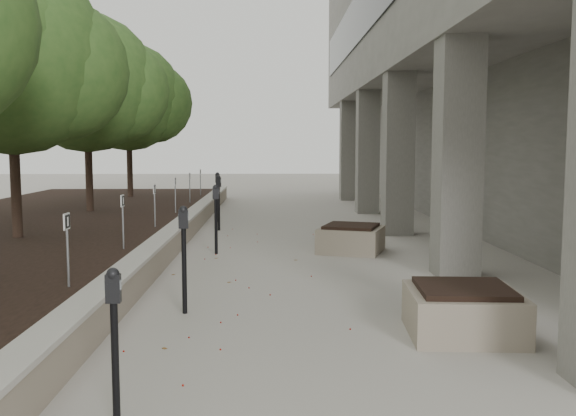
{
  "coord_description": "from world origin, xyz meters",
  "views": [
    {
      "loc": [
        0.28,
        -4.51,
        2.21
      ],
      "look_at": [
        0.58,
        7.52,
        1.01
      ],
      "focal_mm": 39.13,
      "sensor_mm": 36.0,
      "label": 1
    }
  ],
  "objects": [
    {
      "name": "parking_sign_6",
      "position": [
        -2.35,
        12.5,
        0.88
      ],
      "size": [
        0.04,
        0.22,
        0.96
      ],
      "primitive_type": null,
      "color": "black",
      "rests_on": "planting_bed"
    },
    {
      "name": "planter_back",
      "position": [
        1.92,
        8.41,
        0.29
      ],
      "size": [
        1.57,
        1.57,
        0.58
      ],
      "primitive_type": null,
      "rotation": [
        0.0,
        0.0,
        -0.34
      ],
      "color": "#A19380",
      "rests_on": "ground"
    },
    {
      "name": "parking_sign_5",
      "position": [
        -2.35,
        9.5,
        0.88
      ],
      "size": [
        0.04,
        0.22,
        0.96
      ],
      "primitive_type": null,
      "color": "black",
      "rests_on": "planting_bed"
    },
    {
      "name": "parking_sign_4",
      "position": [
        -2.35,
        6.5,
        0.88
      ],
      "size": [
        0.04,
        0.22,
        0.96
      ],
      "primitive_type": null,
      "color": "black",
      "rests_on": "planting_bed"
    },
    {
      "name": "parking_meter_2",
      "position": [
        -0.88,
        3.65,
        0.72
      ],
      "size": [
        0.15,
        0.11,
        1.43
      ],
      "primitive_type": null,
      "rotation": [
        0.0,
        0.0,
        0.04
      ],
      "color": "black",
      "rests_on": "ground"
    },
    {
      "name": "planter_front",
      "position": [
        2.51,
        2.61,
        0.29
      ],
      "size": [
        1.34,
        1.34,
        0.59
      ],
      "primitive_type": null,
      "rotation": [
        0.0,
        0.0,
        -0.07
      ],
      "color": "#A19380",
      "rests_on": "ground"
    },
    {
      "name": "parking_sign_7",
      "position": [
        -2.35,
        15.5,
        0.88
      ],
      "size": [
        0.04,
        0.22,
        0.96
      ],
      "primitive_type": null,
      "color": "black",
      "rests_on": "planting_bed"
    },
    {
      "name": "retaining_wall",
      "position": [
        -1.82,
        9.0,
        0.25
      ],
      "size": [
        0.39,
        26.0,
        0.5
      ],
      "primitive_type": null,
      "color": "#A19380",
      "rests_on": "ground"
    },
    {
      "name": "berry_scatter",
      "position": [
        -0.1,
        5.0,
        0.01
      ],
      "size": [
        3.3,
        14.1,
        0.02
      ],
      "primitive_type": null,
      "color": "#99150B",
      "rests_on": "ground"
    },
    {
      "name": "parking_sign_3",
      "position": [
        -2.35,
        3.5,
        0.88
      ],
      "size": [
        0.04,
        0.22,
        0.96
      ],
      "primitive_type": null,
      "color": "black",
      "rests_on": "planting_bed"
    },
    {
      "name": "parking_meter_3",
      "position": [
        -0.87,
        8.22,
        0.71
      ],
      "size": [
        0.16,
        0.13,
        1.42
      ],
      "primitive_type": null,
      "rotation": [
        0.0,
        0.0,
        0.2
      ],
      "color": "black",
      "rests_on": "ground"
    },
    {
      "name": "planting_bed",
      "position": [
        -5.5,
        9.0,
        0.2
      ],
      "size": [
        7.0,
        26.0,
        0.4
      ],
      "primitive_type": "cube",
      "color": "black",
      "rests_on": "ground"
    },
    {
      "name": "parking_sign_8",
      "position": [
        -2.35,
        18.5,
        0.88
      ],
      "size": [
        0.04,
        0.22,
        0.96
      ],
      "primitive_type": null,
      "color": "black",
      "rests_on": "planting_bed"
    },
    {
      "name": "crabapple_tree_3",
      "position": [
        -4.8,
        8.0,
        3.12
      ],
      "size": [
        4.6,
        4.0,
        5.44
      ],
      "primitive_type": null,
      "color": "#315721",
      "rests_on": "planting_bed"
    },
    {
      "name": "parking_meter_1",
      "position": [
        -0.93,
        0.19,
        0.65
      ],
      "size": [
        0.13,
        0.1,
        1.3
      ],
      "primitive_type": null,
      "rotation": [
        0.0,
        0.0,
        0.05
      ],
      "color": "black",
      "rests_on": "ground"
    },
    {
      "name": "crabapple_tree_4",
      "position": [
        -4.8,
        13.0,
        3.12
      ],
      "size": [
        4.6,
        4.0,
        5.44
      ],
      "primitive_type": null,
      "color": "#315721",
      "rests_on": "planting_bed"
    },
    {
      "name": "parking_meter_4",
      "position": [
        -1.12,
        11.82,
        0.72
      ],
      "size": [
        0.16,
        0.13,
        1.45
      ],
      "primitive_type": null,
      "rotation": [
        0.0,
        0.0,
        -0.21
      ],
      "color": "black",
      "rests_on": "ground"
    },
    {
      "name": "parking_meter_5",
      "position": [
        -1.31,
        13.73,
        0.72
      ],
      "size": [
        0.16,
        0.13,
        1.45
      ],
      "primitive_type": null,
      "rotation": [
        0.0,
        0.0,
        0.23
      ],
      "color": "black",
      "rests_on": "ground"
    },
    {
      "name": "crabapple_tree_5",
      "position": [
        -4.8,
        18.0,
        3.12
      ],
      "size": [
        4.6,
        4.0,
        5.44
      ],
      "primitive_type": null,
      "color": "#315721",
      "rests_on": "planting_bed"
    }
  ]
}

